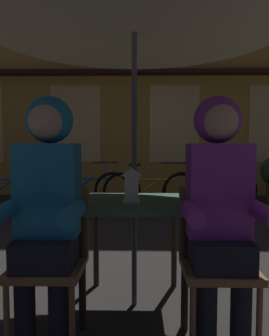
# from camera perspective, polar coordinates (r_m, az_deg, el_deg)

# --- Properties ---
(ground_plane) EXTENTS (60.00, 60.00, 0.00)m
(ground_plane) POSITION_cam_1_polar(r_m,az_deg,el_deg) (2.50, -0.04, -22.69)
(ground_plane) COLOR #2D2B28
(cafe_table) EXTENTS (0.72, 0.72, 0.74)m
(cafe_table) POSITION_cam_1_polar(r_m,az_deg,el_deg) (2.28, -0.04, -8.21)
(cafe_table) COLOR #42664C
(cafe_table) RESTS_ON ground_plane
(patio_umbrella) EXTENTS (2.10, 2.10, 2.31)m
(patio_umbrella) POSITION_cam_1_polar(r_m,az_deg,el_deg) (2.42, -0.04, 26.77)
(patio_umbrella) COLOR #4C4C51
(patio_umbrella) RESTS_ON ground_plane
(lantern) EXTENTS (0.11, 0.11, 0.23)m
(lantern) POSITION_cam_1_polar(r_m,az_deg,el_deg) (2.16, -0.49, -2.89)
(lantern) COLOR white
(lantern) RESTS_ON cafe_table
(chair_left) EXTENTS (0.40, 0.40, 0.87)m
(chair_left) POSITION_cam_1_polar(r_m,az_deg,el_deg) (2.03, -14.34, -14.20)
(chair_left) COLOR olive
(chair_left) RESTS_ON ground_plane
(chair_right) EXTENTS (0.40, 0.40, 0.87)m
(chair_right) POSITION_cam_1_polar(r_m,az_deg,el_deg) (2.01, 13.99, -14.38)
(chair_right) COLOR olive
(chair_right) RESTS_ON ground_plane
(person_left_hooded) EXTENTS (0.45, 0.56, 1.40)m
(person_left_hooded) POSITION_cam_1_polar(r_m,az_deg,el_deg) (1.90, -14.97, -4.43)
(person_left_hooded) COLOR black
(person_left_hooded) RESTS_ON ground_plane
(person_right_hooded) EXTENTS (0.45, 0.56, 1.40)m
(person_right_hooded) POSITION_cam_1_polar(r_m,az_deg,el_deg) (1.88, 14.56, -4.51)
(person_right_hooded) COLOR black
(person_right_hooded) RESTS_ON ground_plane
(shopfront_building) EXTENTS (10.00, 0.93, 6.20)m
(shopfront_building) POSITION_cam_1_polar(r_m,az_deg,el_deg) (7.89, -1.60, 18.41)
(shopfront_building) COLOR gold
(shopfront_building) RESTS_ON ground_plane
(bicycle_nearest) EXTENTS (1.66, 0.36, 0.84)m
(bicycle_nearest) POSITION_cam_1_polar(r_m,az_deg,el_deg) (6.05, -21.46, -3.68)
(bicycle_nearest) COLOR black
(bicycle_nearest) RESTS_ON ground_plane
(bicycle_second) EXTENTS (1.68, 0.22, 0.84)m
(bicycle_second) POSITION_cam_1_polar(r_m,az_deg,el_deg) (5.87, -8.79, -3.68)
(bicycle_second) COLOR black
(bicycle_second) RESTS_ON ground_plane
(bicycle_third) EXTENTS (1.68, 0.08, 0.84)m
(bicycle_third) POSITION_cam_1_polar(r_m,az_deg,el_deg) (5.61, 2.94, -3.99)
(bicycle_third) COLOR black
(bicycle_third) RESTS_ON ground_plane
(bicycle_fourth) EXTENTS (1.68, 0.14, 0.84)m
(bicycle_fourth) POSITION_cam_1_polar(r_m,az_deg,el_deg) (5.93, 13.09, -3.66)
(bicycle_fourth) COLOR black
(bicycle_fourth) RESTS_ON ground_plane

